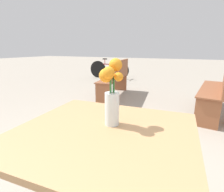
# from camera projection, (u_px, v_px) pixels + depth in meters

# --- Properties ---
(table_front) EXTENTS (0.91, 0.85, 0.72)m
(table_front) POSITION_uv_depth(u_px,v_px,m) (104.00, 149.00, 0.88)
(table_front) COLOR tan
(table_front) RESTS_ON ground_plane
(flower_vase) EXTENTS (0.12, 0.13, 0.34)m
(flower_vase) POSITION_uv_depth(u_px,v_px,m) (112.00, 95.00, 0.88)
(flower_vase) COLOR silver
(flower_vase) RESTS_ON table_front
(bench_near) EXTENTS (0.54, 1.58, 0.85)m
(bench_near) POSITION_uv_depth(u_px,v_px,m) (217.00, 88.00, 2.96)
(bench_near) COLOR brown
(bench_near) RESTS_ON ground_plane
(bench_middle) EXTENTS (0.56, 1.52, 0.85)m
(bench_middle) POSITION_uv_depth(u_px,v_px,m) (116.00, 78.00, 4.07)
(bench_middle) COLOR brown
(bench_middle) RESTS_ON ground_plane
(bicycle) EXTENTS (1.58, 0.44, 0.75)m
(bicycle) POSITION_uv_depth(u_px,v_px,m) (109.00, 69.00, 6.64)
(bicycle) COLOR black
(bicycle) RESTS_ON ground_plane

